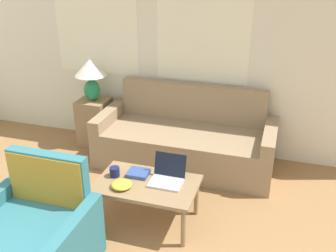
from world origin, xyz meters
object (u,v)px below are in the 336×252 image
Objects in this scene: armchair at (36,236)px; cup_navy at (115,172)px; coffee_table at (147,187)px; snack_bowl at (122,185)px; laptop at (167,176)px; table_lamp at (91,73)px; couch at (186,142)px; book_red at (138,173)px.

armchair is 9.53× the size of cup_navy.
snack_bowl reaches higher than coffee_table.
armchair is 3.01× the size of laptop.
armchair is 2.30m from table_lamp.
couch is 1.37m from snack_bowl.
table_lamp is at bearing 132.17° from coffee_table.
table_lamp is 1.91m from coffee_table.
laptop is 1.46× the size of book_red.
table_lamp is 2.81× the size of snack_bowl.
table_lamp is at bearing 104.79° from armchair.
laptop is at bearing 31.57° from snack_bowl.
book_red is (-0.18, -1.09, 0.16)m from couch.
book_red is (-0.13, 0.11, 0.07)m from coffee_table.
book_red is at bearing 175.66° from laptop.
cup_navy is at bearing -56.05° from table_lamp.
couch reaches higher than armchair.
snack_bowl is at bearing -104.75° from book_red.
couch is at bearing -6.43° from table_lamp.
couch is at bearing 70.33° from armchair.
table_lamp is 5.68× the size of cup_navy.
cup_navy reaches higher than snack_bowl.
table_lamp reaches higher than book_red.
coffee_table is 9.90× the size of cup_navy.
cup_navy is at bearing 67.82° from armchair.
armchair is 4.71× the size of snack_bowl.
cup_navy is (0.89, -1.32, -0.50)m from table_lamp.
armchair is 4.40× the size of book_red.
snack_bowl is 0.93× the size of book_red.
couch reaches higher than book_red.
laptop is 0.50m from cup_navy.
table_lamp is at bearing 137.84° from laptop.
laptop reaches higher than coffee_table.
armchair is at bearing -129.97° from coffee_table.
laptop is at bearing 46.50° from armchair.
armchair is (-0.71, -1.98, 0.00)m from couch.
table_lamp is at bearing 173.57° from couch.
laptop is 0.30m from book_red.
couch is 2.21× the size of coffee_table.
book_red is at bearing 23.50° from cup_navy.
couch is 1.14m from laptop.
couch is at bearing 80.68° from book_red.
cup_navy is at bearing 176.06° from coffee_table.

